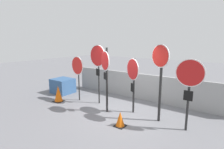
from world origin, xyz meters
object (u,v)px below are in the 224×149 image
object	(u,v)px
stop_sign_1	(98,60)
stop_sign_0	(77,68)
stop_sign_4	(160,69)
storage_crate	(63,86)
stop_sign_5	(190,80)
traffic_cone_0	(58,94)
traffic_cone_1	(120,119)
stop_sign_2	(106,69)
stop_sign_3	(133,74)

from	to	relation	value
stop_sign_1	stop_sign_0	bearing A→B (deg)	-159.07
stop_sign_4	storage_crate	world-z (taller)	stop_sign_4
stop_sign_5	traffic_cone_0	world-z (taller)	stop_sign_5
stop_sign_1	traffic_cone_0	distance (m)	2.37
stop_sign_0	traffic_cone_1	world-z (taller)	stop_sign_0
stop_sign_4	stop_sign_0	bearing A→B (deg)	-153.91
stop_sign_2	stop_sign_5	xyz separation A→B (m)	(2.81, 0.24, -0.08)
stop_sign_0	traffic_cone_1	size ratio (longest dim) A/B	4.17
stop_sign_4	storage_crate	xyz separation A→B (m)	(-5.26, 0.31, -1.41)
stop_sign_4	traffic_cone_0	bearing A→B (deg)	-146.02
stop_sign_4	stop_sign_5	bearing A→B (deg)	16.34
stop_sign_2	traffic_cone_0	distance (m)	2.78
traffic_cone_0	stop_sign_3	bearing A→B (deg)	13.99
traffic_cone_0	stop_sign_4	bearing A→B (deg)	8.84
stop_sign_1	traffic_cone_0	world-z (taller)	stop_sign_1
stop_sign_1	stop_sign_5	xyz separation A→B (m)	(3.65, -0.30, -0.32)
stop_sign_4	traffic_cone_1	bearing A→B (deg)	-103.94
stop_sign_2	stop_sign_3	bearing A→B (deg)	62.45
stop_sign_1	storage_crate	distance (m)	2.94
stop_sign_0	stop_sign_3	size ratio (longest dim) A/B	0.97
stop_sign_0	stop_sign_4	world-z (taller)	stop_sign_4
stop_sign_1	stop_sign_3	size ratio (longest dim) A/B	1.22
stop_sign_2	stop_sign_3	size ratio (longest dim) A/B	1.18
stop_sign_5	traffic_cone_0	distance (m)	5.42
stop_sign_0	traffic_cone_0	xyz separation A→B (m)	(-0.63, -0.61, -1.14)
stop_sign_2	storage_crate	distance (m)	3.66
stop_sign_2	stop_sign_4	world-z (taller)	stop_sign_4
stop_sign_3	stop_sign_5	world-z (taller)	stop_sign_5
stop_sign_0	stop_sign_1	world-z (taller)	stop_sign_1
stop_sign_3	storage_crate	xyz separation A→B (m)	(-4.20, 0.17, -1.09)
stop_sign_4	traffic_cone_0	size ratio (longest dim) A/B	3.57
stop_sign_2	storage_crate	world-z (taller)	stop_sign_2
stop_sign_0	stop_sign_3	xyz separation A→B (m)	(2.66, 0.20, -0.03)
stop_sign_1	stop_sign_2	distance (m)	1.02
stop_sign_3	stop_sign_2	bearing A→B (deg)	-116.31
stop_sign_0	stop_sign_4	xyz separation A→B (m)	(3.72, 0.06, 0.28)
stop_sign_0	stop_sign_4	size ratio (longest dim) A/B	0.78
stop_sign_4	stop_sign_5	xyz separation A→B (m)	(0.92, -0.14, -0.22)
stop_sign_4	traffic_cone_1	size ratio (longest dim) A/B	5.34
stop_sign_5	traffic_cone_1	size ratio (longest dim) A/B	4.52
stop_sign_1	traffic_cone_1	world-z (taller)	stop_sign_1
stop_sign_1	stop_sign_5	world-z (taller)	stop_sign_1
traffic_cone_0	storage_crate	distance (m)	1.35
stop_sign_3	traffic_cone_0	bearing A→B (deg)	-134.63
stop_sign_2	stop_sign_4	xyz separation A→B (m)	(1.90, 0.39, 0.14)
traffic_cone_0	traffic_cone_1	bearing A→B (deg)	-5.86
storage_crate	stop_sign_0	bearing A→B (deg)	-13.65
traffic_cone_0	stop_sign_2	bearing A→B (deg)	6.74
stop_sign_4	traffic_cone_1	world-z (taller)	stop_sign_4
stop_sign_1	stop_sign_5	distance (m)	3.67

